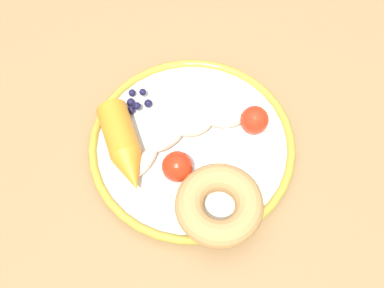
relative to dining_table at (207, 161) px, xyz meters
The scene contains 9 objects.
ground_plane 0.69m from the dining_table, ahead, with size 6.00×6.00×0.00m, color #3C3737.
dining_table is the anchor object (origin of this frame).
plate 0.09m from the dining_table, 46.93° to the left, with size 0.28×0.28×0.02m.
banana 0.11m from the dining_table, 26.08° to the left, with size 0.19×0.12×0.03m.
carrot_orange 0.16m from the dining_table, 23.86° to the left, with size 0.09×0.13×0.04m.
donut 0.16m from the dining_table, 102.36° to the left, with size 0.11×0.11×0.04m, color tan.
blueberry_pile 0.15m from the dining_table, 14.80° to the right, with size 0.05×0.05×0.02m.
tomato_near 0.14m from the dining_table, 63.13° to the left, with size 0.04×0.04×0.04m, color red.
tomato_mid 0.13m from the dining_table, 166.43° to the right, with size 0.04×0.04×0.04m, color red.
Camera 1 is at (-0.02, 0.34, 1.39)m, focal length 46.97 mm.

